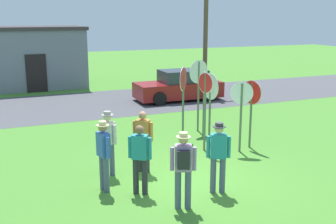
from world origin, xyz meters
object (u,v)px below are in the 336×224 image
stop_sign_leaning_right (241,105)px  person_near_signs (183,165)px  stop_sign_center_cluster (198,82)px  person_with_sunhat (104,152)px  stop_sign_rear_right (205,99)px  stop_sign_rear_left (204,93)px  parked_car_on_street (179,86)px  person_in_blue (143,138)px  stop_sign_leaning_left (251,102)px  person_in_dark_shirt (140,156)px  person_holding_notes (108,139)px  stop_sign_low_front (183,90)px  person_in_teal (218,154)px  stop_sign_far_back (210,96)px  utility_pole (206,24)px

stop_sign_leaning_right → person_near_signs: bearing=-139.0°
stop_sign_center_cluster → person_with_sunhat: 5.98m
person_with_sunhat → stop_sign_rear_right: bearing=26.0°
stop_sign_leaning_right → stop_sign_rear_left: bearing=101.5°
parked_car_on_street → person_in_blue: size_ratio=2.56×
person_near_signs → stop_sign_leaning_left: bearing=39.1°
stop_sign_leaning_right → person_in_dark_shirt: bearing=-155.7°
person_holding_notes → person_in_dark_shirt: 1.53m
person_in_dark_shirt → stop_sign_low_front: bearing=52.2°
parked_car_on_street → stop_sign_center_cluster: (-1.75, -5.53, 1.13)m
stop_sign_center_cluster → person_with_sunhat: (-4.48, -3.86, -0.83)m
person_in_teal → person_in_blue: person_in_teal is taller
person_in_blue → person_near_signs: bearing=-88.4°
stop_sign_low_front → stop_sign_rear_left: 0.78m
stop_sign_rear_left → stop_sign_leaning_right: (0.36, -1.76, -0.08)m
stop_sign_low_front → person_holding_notes: size_ratio=1.44×
person_near_signs → person_in_dark_shirt: 1.25m
stop_sign_rear_left → stop_sign_leaning_right: stop_sign_rear_left is taller
stop_sign_low_front → parked_car_on_street: bearing=66.7°
stop_sign_rear_left → person_in_dark_shirt: bearing=-135.1°
stop_sign_rear_left → person_with_sunhat: bearing=-144.9°
stop_sign_far_back → stop_sign_leaning_right: 1.17m
person_in_teal → person_near_signs: (-1.12, -0.45, 0.03)m
stop_sign_low_front → stop_sign_rear_right: stop_sign_low_front is taller
stop_sign_leaning_right → stop_sign_rear_right: bearing=150.4°
person_with_sunhat → stop_sign_rear_left: bearing=35.1°
stop_sign_center_cluster → stop_sign_leaning_right: bearing=-87.1°
stop_sign_leaning_left → stop_sign_low_front: bearing=136.4°
person_with_sunhat → stop_sign_center_cluster: bearing=40.8°
utility_pole → stop_sign_leaning_left: 9.97m
stop_sign_rear_left → person_in_teal: size_ratio=1.35×
stop_sign_far_back → person_in_blue: stop_sign_far_back is taller
stop_sign_leaning_left → person_near_signs: size_ratio=1.26×
utility_pole → stop_sign_rear_left: (-4.08, -7.66, -2.17)m
parked_car_on_street → person_in_teal: person_in_teal is taller
stop_sign_center_cluster → person_in_dark_shirt: bearing=-130.5°
utility_pole → stop_sign_rear_right: bearing=-117.8°
stop_sign_rear_left → stop_sign_low_front: bearing=176.2°
stop_sign_leaning_right → person_in_dark_shirt: stop_sign_leaning_right is taller
stop_sign_low_front → person_in_dark_shirt: (-2.76, -3.56, -0.78)m
stop_sign_leaning_left → person_near_signs: stop_sign_leaning_left is taller
stop_sign_leaning_left → stop_sign_center_cluster: stop_sign_center_cluster is taller
person_in_blue → stop_sign_rear_right: bearing=22.4°
parked_car_on_street → person_in_blue: 9.92m
stop_sign_center_cluster → person_with_sunhat: size_ratio=1.51×
stop_sign_low_front → person_in_dark_shirt: 4.57m
stop_sign_low_front → stop_sign_center_cluster: stop_sign_center_cluster is taller
person_near_signs → person_in_dark_shirt: person_near_signs is taller
stop_sign_low_front → person_with_sunhat: 4.70m
parked_car_on_street → stop_sign_leaning_right: bearing=-101.2°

